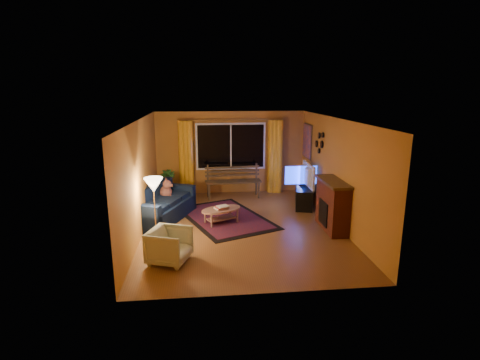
{
  "coord_description": "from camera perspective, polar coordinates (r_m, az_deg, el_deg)",
  "views": [
    {
      "loc": [
        -0.9,
        -8.27,
        3.17
      ],
      "look_at": [
        0.0,
        0.3,
        1.05
      ],
      "focal_mm": 28.0,
      "sensor_mm": 36.0,
      "label": 1
    }
  ],
  "objects": [
    {
      "name": "curtain_rod",
      "position": [
        11.24,
        -1.41,
        9.13
      ],
      "size": [
        3.2,
        0.03,
        0.03
      ],
      "primitive_type": "cylinder",
      "rotation": [
        0.0,
        1.57,
        0.0
      ],
      "color": "#BF8C3F",
      "rests_on": "wall_back"
    },
    {
      "name": "window",
      "position": [
        11.38,
        -1.4,
        5.13
      ],
      "size": [
        2.0,
        0.02,
        1.3
      ],
      "primitive_type": "cube",
      "color": "black",
      "rests_on": "wall_back"
    },
    {
      "name": "curtain_right",
      "position": [
        11.56,
        5.33,
        3.55
      ],
      "size": [
        0.36,
        0.36,
        2.24
      ],
      "primitive_type": "cylinder",
      "color": "#F2A51E",
      "rests_on": "ground"
    },
    {
      "name": "painting",
      "position": [
        11.27,
        10.19,
        5.86
      ],
      "size": [
        0.04,
        0.76,
        0.96
      ],
      "primitive_type": "cube",
      "color": "orange",
      "rests_on": "wall_right"
    },
    {
      "name": "curtain_left",
      "position": [
        11.34,
        -8.19,
        3.28
      ],
      "size": [
        0.36,
        0.36,
        2.24
      ],
      "primitive_type": "cylinder",
      "color": "#F2A51E",
      "rests_on": "ground"
    },
    {
      "name": "fireplace",
      "position": [
        8.8,
        13.92,
        -3.91
      ],
      "size": [
        0.4,
        1.2,
        1.1
      ],
      "primitive_type": "cube",
      "color": "maroon",
      "rests_on": "ground"
    },
    {
      "name": "floor_lamp",
      "position": [
        8.14,
        -12.84,
        -4.4
      ],
      "size": [
        0.25,
        0.25,
        1.35
      ],
      "primitive_type": "cylinder",
      "rotation": [
        0.0,
        0.0,
        0.11
      ],
      "color": "#BF8C3F",
      "rests_on": "ground"
    },
    {
      "name": "armchair",
      "position": [
        7.16,
        -10.71,
        -9.58
      ],
      "size": [
        0.85,
        0.88,
        0.72
      ],
      "primitive_type": "imported",
      "rotation": [
        0.0,
        0.0,
        1.22
      ],
      "color": "beige",
      "rests_on": "ground"
    },
    {
      "name": "television",
      "position": [
        10.36,
        9.79,
        0.75
      ],
      "size": [
        0.16,
        1.1,
        0.63
      ],
      "primitive_type": "imported",
      "rotation": [
        0.0,
        0.0,
        1.55
      ],
      "color": "black",
      "rests_on": "tv_console"
    },
    {
      "name": "wall_right",
      "position": [
        9.06,
        14.58,
        1.14
      ],
      "size": [
        0.02,
        6.0,
        2.5
      ],
      "primitive_type": "cube",
      "color": "#BD7A2E",
      "rests_on": "ground"
    },
    {
      "name": "floor",
      "position": [
        8.9,
        0.2,
        -7.1
      ],
      "size": [
        4.5,
        6.0,
        0.02
      ],
      "primitive_type": "cube",
      "color": "brown",
      "rests_on": "ground"
    },
    {
      "name": "sofa",
      "position": [
        9.4,
        -11.72,
        -3.52
      ],
      "size": [
        1.61,
        2.23,
        0.83
      ],
      "primitive_type": "cube",
      "rotation": [
        0.0,
        0.0,
        -0.4
      ],
      "color": "black",
      "rests_on": "ground"
    },
    {
      "name": "coffee_table",
      "position": [
        9.05,
        -2.88,
        -5.48
      ],
      "size": [
        1.33,
        1.33,
        0.37
      ],
      "primitive_type": "cylinder",
      "rotation": [
        0.0,
        0.0,
        0.43
      ],
      "color": "#9D6D5D",
      "rests_on": "ground"
    },
    {
      "name": "wall_left",
      "position": [
        8.59,
        -14.94,
        0.44
      ],
      "size": [
        0.02,
        6.0,
        2.5
      ],
      "primitive_type": "cube",
      "color": "#BD7A2E",
      "rests_on": "ground"
    },
    {
      "name": "bench",
      "position": [
        11.09,
        -1.02,
        -1.46
      ],
      "size": [
        1.66,
        0.58,
        0.49
      ],
      "primitive_type": "cube",
      "rotation": [
        0.0,
        0.0,
        0.06
      ],
      "color": "#3B2C18",
      "rests_on": "ground"
    },
    {
      "name": "ceiling",
      "position": [
        8.34,
        0.22,
        9.29
      ],
      "size": [
        4.5,
        6.0,
        0.02
      ],
      "primitive_type": "cube",
      "color": "white",
      "rests_on": "ground"
    },
    {
      "name": "dog",
      "position": [
        9.78,
        -11.24,
        -1.51
      ],
      "size": [
        0.29,
        0.4,
        0.44
      ],
      "primitive_type": null,
      "rotation": [
        0.0,
        0.0,
        -0.0
      ],
      "color": "brown",
      "rests_on": "sofa"
    },
    {
      "name": "rug",
      "position": [
        9.46,
        -2.33,
        -5.71
      ],
      "size": [
        2.65,
        3.22,
        0.02
      ],
      "primitive_type": "cube",
      "rotation": [
        0.0,
        0.0,
        0.38
      ],
      "color": "maroon",
      "rests_on": "ground"
    },
    {
      "name": "potted_plant",
      "position": [
        11.33,
        -10.93,
        -0.54
      ],
      "size": [
        0.46,
        0.46,
        0.81
      ],
      "primitive_type": "imported",
      "rotation": [
        0.0,
        0.0,
        0.02
      ],
      "color": "#235B1E",
      "rests_on": "ground"
    },
    {
      "name": "tv_console",
      "position": [
        10.51,
        9.66,
        -2.38
      ],
      "size": [
        0.73,
        1.37,
        0.54
      ],
      "primitive_type": "cube",
      "rotation": [
        0.0,
        0.0,
        -0.24
      ],
      "color": "black",
      "rests_on": "ground"
    },
    {
      "name": "mirror_cluster",
      "position": [
        10.15,
        11.96,
        5.78
      ],
      "size": [
        0.06,
        0.6,
        0.56
      ],
      "primitive_type": null,
      "color": "black",
      "rests_on": "wall_right"
    },
    {
      "name": "wall_back",
      "position": [
        11.47,
        -1.42,
        4.19
      ],
      "size": [
        4.5,
        0.02,
        2.5
      ],
      "primitive_type": "cube",
      "color": "#BD7A2E",
      "rests_on": "ground"
    }
  ]
}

